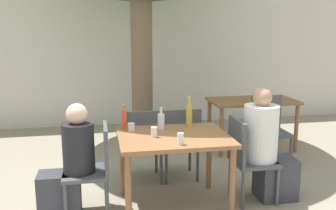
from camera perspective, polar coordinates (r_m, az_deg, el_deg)
The scene contains 17 objects.
ground_plane at distance 4.04m, azimuth 0.82°, elevation -15.15°, with size 30.00×30.00×0.00m, color gray.
cafe_building_wall at distance 7.17m, azimuth -4.93°, elevation 8.20°, with size 10.00×0.08×2.80m.
dining_table_front at distance 3.79m, azimuth 0.85°, elevation -6.12°, with size 1.11×0.88×0.77m.
dining_table_back at distance 5.79m, azimuth 12.72°, elevation -0.24°, with size 1.28×0.70×0.77m.
patio_chair_0 at distance 3.77m, azimuth -11.09°, elevation -8.95°, with size 0.44×0.44×0.90m.
patio_chair_1 at distance 4.06m, azimuth 11.86°, elevation -7.47°, with size 0.44×0.44×0.90m.
patio_chair_2 at distance 4.43m, azimuth -3.72°, elevation -5.61°, with size 0.44×0.44×0.90m.
patio_chair_3 at distance 4.50m, azimuth 1.90°, elevation -5.31°, with size 0.44×0.44×0.90m.
patio_chair_4 at distance 5.31m, azimuth 15.12°, elevation -3.11°, with size 0.44×0.44×0.90m.
person_seated_0 at distance 3.78m, azimuth -14.82°, elevation -9.25°, with size 0.55×0.30×1.13m.
person_seated_1 at distance 4.13m, azimuth 14.85°, elevation -6.61°, with size 0.58×0.36×1.23m.
water_bottle_0 at distance 3.97m, azimuth -1.07°, elevation -2.41°, with size 0.07×0.07×0.23m.
soda_bottle_1 at distance 4.02m, azimuth -6.73°, elevation -2.13°, with size 0.06×0.06×0.26m.
oil_cruet_2 at distance 4.12m, azimuth 3.23°, elevation -1.38°, with size 0.07×0.07×0.32m.
drinking_glass_0 at distance 3.68m, azimuth -2.14°, elevation -4.16°, with size 0.06×0.06×0.10m.
drinking_glass_1 at distance 3.45m, azimuth 1.93°, elevation -5.19°, with size 0.06×0.06×0.11m.
drinking_glass_2 at distance 3.93m, azimuth -5.61°, elevation -3.35°, with size 0.07×0.07×0.08m.
Camera 1 is at (-0.72, -3.53, 1.81)m, focal length 40.00 mm.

